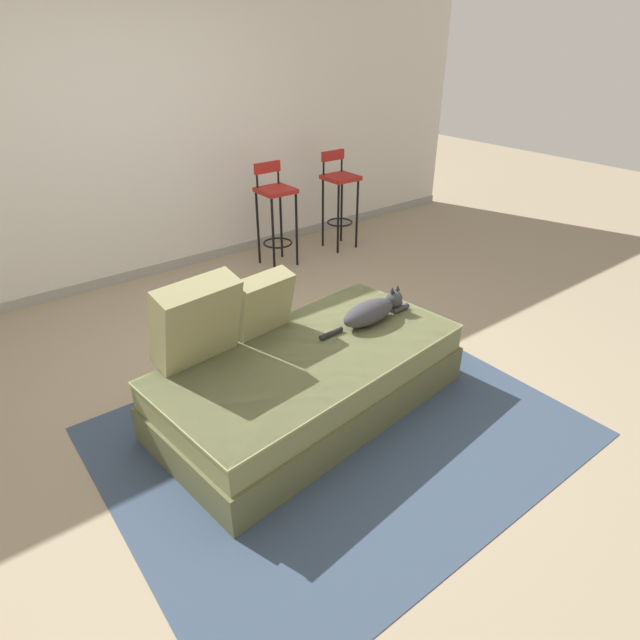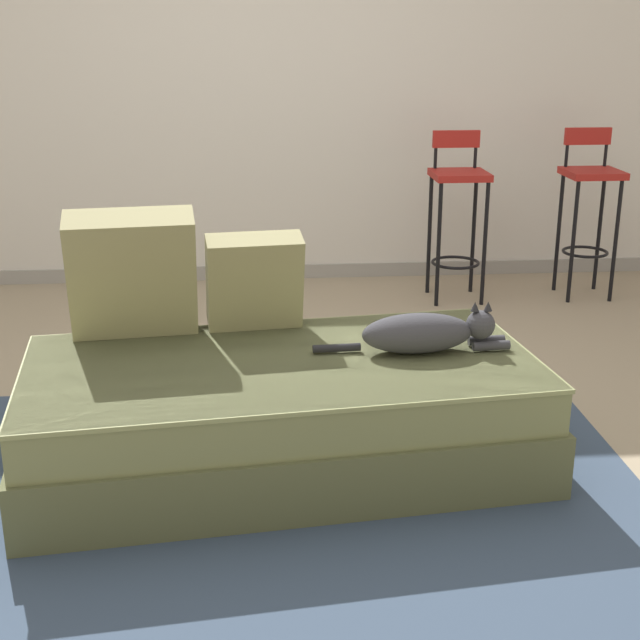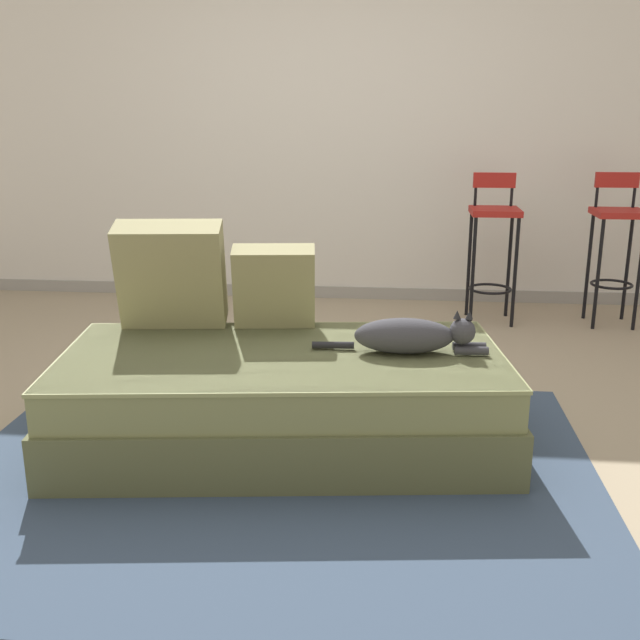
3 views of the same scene
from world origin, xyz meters
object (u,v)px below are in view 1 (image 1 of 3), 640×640
couch (311,379)px  bar_stool_near_window (275,206)px  throw_pillow_corner (196,321)px  throw_pillow_middle (263,304)px  bar_stool_by_doorway (339,190)px  cat (372,311)px

couch → bar_stool_near_window: (1.12, 2.07, 0.39)m
throw_pillow_corner → throw_pillow_middle: (0.47, 0.05, -0.06)m
bar_stool_near_window → bar_stool_by_doorway: bar_stool_by_doorway is taller
throw_pillow_corner → throw_pillow_middle: 0.48m
couch → cat: 0.61m
throw_pillow_corner → bar_stool_by_doorway: bar_stool_by_doorway is taller
couch → throw_pillow_corner: 0.79m
throw_pillow_corner → bar_stool_by_doorway: size_ratio=0.51×
bar_stool_by_doorway → throw_pillow_corner: bearing=-144.6°
bar_stool_by_doorway → bar_stool_near_window: bearing=-180.0°
throw_pillow_middle → bar_stool_by_doorway: bearing=40.3°
couch → bar_stool_near_window: bearing=61.5°
throw_pillow_corner → bar_stool_by_doorway: 3.04m
throw_pillow_middle → bar_stool_by_doorway: size_ratio=0.40×
bar_stool_by_doorway → couch: bearing=-132.8°
throw_pillow_corner → cat: throw_pillow_corner is taller
bar_stool_by_doorway → throw_pillow_middle: bearing=-139.7°
couch → bar_stool_by_doorway: bearing=47.2°
cat → bar_stool_by_doorway: 2.45m
throw_pillow_middle → bar_stool_by_doorway: (2.01, 1.71, -0.00)m
throw_pillow_corner → bar_stool_near_window: (1.68, 1.76, -0.07)m
couch → bar_stool_near_window: bar_stool_near_window is taller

